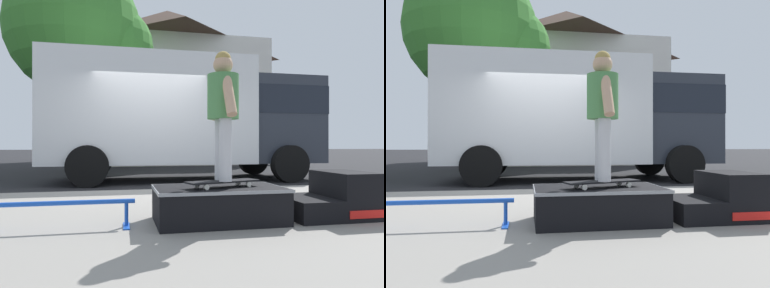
% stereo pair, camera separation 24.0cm
% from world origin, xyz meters
% --- Properties ---
extents(ground_plane, '(140.00, 140.00, 0.00)m').
position_xyz_m(ground_plane, '(0.00, 0.00, 0.00)').
color(ground_plane, black).
extents(sidewalk_slab, '(50.00, 5.00, 0.12)m').
position_xyz_m(sidewalk_slab, '(0.00, -3.00, 0.06)').
color(sidewalk_slab, gray).
rests_on(sidewalk_slab, ground).
extents(skate_box, '(1.29, 0.75, 0.35)m').
position_xyz_m(skate_box, '(0.32, -3.21, 0.31)').
color(skate_box, black).
rests_on(skate_box, sidewalk_slab).
extents(kicker_ramp, '(0.93, 0.72, 0.49)m').
position_xyz_m(kicker_ramp, '(1.63, -3.21, 0.32)').
color(kicker_ramp, black).
rests_on(kicker_ramp, sidewalk_slab).
extents(grind_rail, '(1.37, 0.28, 0.27)m').
position_xyz_m(grind_rail, '(-1.20, -3.23, 0.32)').
color(grind_rail, blue).
rests_on(grind_rail, sidewalk_slab).
extents(skateboard, '(0.80, 0.42, 0.07)m').
position_xyz_m(skateboard, '(0.36, -3.27, 0.53)').
color(skateboard, black).
rests_on(skateboard, skate_box).
extents(skater_kid, '(0.31, 0.67, 1.29)m').
position_xyz_m(skater_kid, '(0.36, -3.27, 1.30)').
color(skater_kid, silver).
rests_on(skater_kid, skateboard).
extents(box_truck, '(6.91, 2.63, 3.05)m').
position_xyz_m(box_truck, '(1.02, 2.20, 1.70)').
color(box_truck, white).
rests_on(box_truck, ground).
extents(street_tree_main, '(4.93, 4.48, 7.09)m').
position_xyz_m(street_tree_main, '(-1.94, 5.60, 4.70)').
color(street_tree_main, brown).
rests_on(street_tree_main, ground).
extents(house_behind, '(9.54, 8.22, 8.40)m').
position_xyz_m(house_behind, '(1.84, 12.17, 4.24)').
color(house_behind, silver).
rests_on(house_behind, ground).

